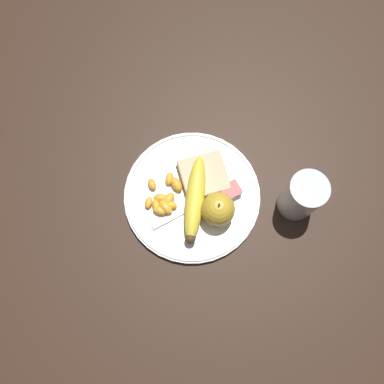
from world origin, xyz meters
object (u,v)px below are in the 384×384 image
object	(u,v)px
apple	(218,209)
jam_packet	(230,191)
plate	(192,195)
bread_slice	(204,176)
banana	(195,199)
fork	(198,203)
juice_glass	(301,197)

from	to	relation	value
apple	jam_packet	distance (m)	0.06
apple	plate	bearing A→B (deg)	113.44
plate	apple	xyz separation A→B (m)	(0.03, -0.06, 0.04)
apple	bread_slice	distance (m)	0.09
banana	fork	distance (m)	0.02
apple	fork	size ratio (longest dim) A/B	0.43
juice_glass	fork	size ratio (longest dim) A/B	0.62
banana	bread_slice	world-z (taller)	banana
bread_slice	jam_packet	distance (m)	0.06
plate	juice_glass	xyz separation A→B (m)	(0.18, -0.12, 0.04)
apple	bread_slice	size ratio (longest dim) A/B	0.69
apple	banana	world-z (taller)	apple
fork	jam_packet	xyz separation A→B (m)	(0.07, -0.01, 0.01)
plate	jam_packet	bearing A→B (deg)	-25.17
banana	jam_packet	size ratio (longest dim) A/B	4.19
plate	jam_packet	distance (m)	0.08
apple	banana	bearing A→B (deg)	121.97
apple	juice_glass	bearing A→B (deg)	-20.26
plate	banana	distance (m)	0.03
juice_glass	banana	distance (m)	0.21
apple	jam_packet	xyz separation A→B (m)	(0.05, 0.03, -0.02)
banana	bread_slice	distance (m)	0.06
apple	fork	distance (m)	0.05
banana	juice_glass	bearing A→B (deg)	-28.96
jam_packet	juice_glass	bearing A→B (deg)	-37.11
banana	jam_packet	bearing A→B (deg)	-13.89
bread_slice	fork	distance (m)	0.06
apple	bread_slice	xyz separation A→B (m)	(0.01, 0.08, -0.02)
fork	jam_packet	size ratio (longest dim) A/B	4.44
juice_glass	fork	distance (m)	0.21
bread_slice	jam_packet	bearing A→B (deg)	-59.64
juice_glass	fork	xyz separation A→B (m)	(-0.18, 0.09, -0.04)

